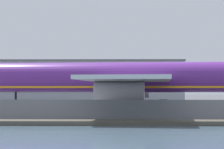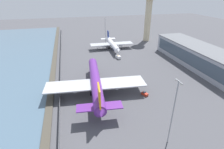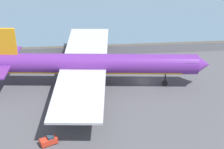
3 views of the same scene
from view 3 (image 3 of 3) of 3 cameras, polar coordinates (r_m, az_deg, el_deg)
name	(u,v)px [view 3 (image 3 of 3)]	position (r m, az deg, el deg)	size (l,w,h in m)	color
ground_plane	(143,81)	(91.79, 4.73, -1.05)	(500.00, 500.00, 0.00)	#4C4C51
shoreline_seawall	(132,47)	(109.81, 3.07, 4.28)	(320.00, 3.00, 0.50)	#474238
perimeter_fence	(134,50)	(105.32, 3.40, 3.81)	(280.00, 0.10, 2.62)	slate
cargo_jet_purple	(90,64)	(87.40, -3.35, 1.53)	(53.94, 47.00, 14.55)	#602889
baggage_tug	(49,141)	(71.93, -9.62, -9.90)	(3.58, 2.79, 1.80)	red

